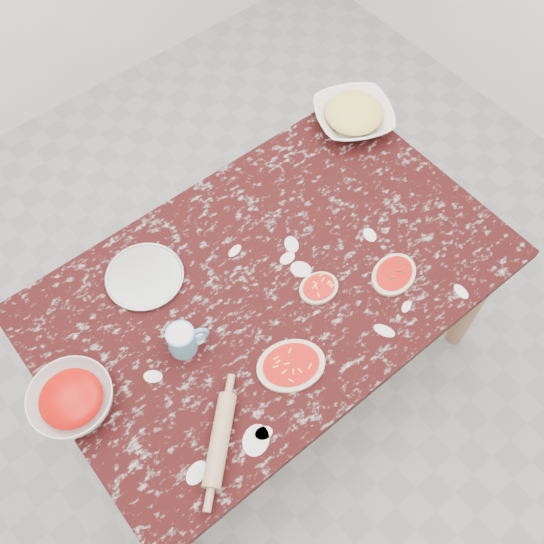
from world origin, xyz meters
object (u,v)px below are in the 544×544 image
at_px(flour_mug, 183,340).
at_px(worktable, 272,291).
at_px(pizza_tray, 145,277).
at_px(cheese_bowl, 353,117).
at_px(sauce_bowl, 72,400).
at_px(rolling_pin, 220,440).

bearing_deg(flour_mug, worktable, 2.78).
height_order(worktable, pizza_tray, pizza_tray).
distance_m(cheese_bowl, flour_mug, 1.14).
bearing_deg(flour_mug, sauce_bowl, 171.93).
distance_m(worktable, flour_mug, 0.40).
distance_m(worktable, rolling_pin, 0.59).
bearing_deg(rolling_pin, flour_mug, 73.42).
relative_size(sauce_bowl, cheese_bowl, 0.85).
height_order(sauce_bowl, rolling_pin, sauce_bowl).
bearing_deg(cheese_bowl, sauce_bowl, -167.40).
height_order(cheese_bowl, rolling_pin, cheese_bowl).
height_order(cheese_bowl, flour_mug, flour_mug).
relative_size(cheese_bowl, rolling_pin, 1.10).
distance_m(sauce_bowl, rolling_pin, 0.46).
bearing_deg(sauce_bowl, rolling_pin, -53.51).
xyz_separation_m(cheese_bowl, flour_mug, (-1.07, -0.37, 0.02)).
bearing_deg(pizza_tray, sauce_bowl, -149.18).
distance_m(pizza_tray, flour_mug, 0.30).
relative_size(pizza_tray, sauce_bowl, 1.03).
bearing_deg(flour_mug, pizza_tray, 82.26).
bearing_deg(worktable, cheese_bowl, 26.96).
bearing_deg(rolling_pin, worktable, 35.69).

